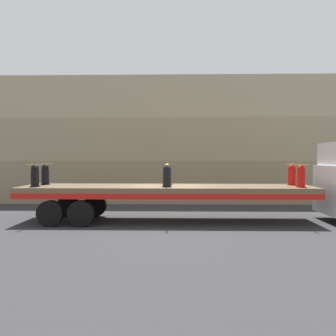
# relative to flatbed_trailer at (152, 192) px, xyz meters

# --- Properties ---
(ground_plane) EXTENTS (120.00, 120.00, 0.00)m
(ground_plane) POSITION_rel_flatbed_trailer_xyz_m (0.57, 0.00, -1.11)
(ground_plane) COLOR #2D2D30
(rock_cliff) EXTENTS (60.00, 3.30, 6.69)m
(rock_cliff) POSITION_rel_flatbed_trailer_xyz_m (0.57, 6.80, 2.24)
(rock_cliff) COLOR gray
(rock_cliff) RESTS_ON ground_plane
(flatbed_trailer) EXTENTS (10.76, 2.52, 1.34)m
(flatbed_trailer) POSITION_rel_flatbed_trailer_xyz_m (0.00, 0.00, 0.00)
(flatbed_trailer) COLOR brown
(flatbed_trailer) RESTS_ON ground_plane
(fire_hydrant_black_near_0) EXTENTS (0.36, 0.49, 0.80)m
(fire_hydrant_black_near_0) POSITION_rel_flatbed_trailer_xyz_m (-4.21, -0.53, 0.62)
(fire_hydrant_black_near_0) COLOR black
(fire_hydrant_black_near_0) RESTS_ON flatbed_trailer
(fire_hydrant_black_far_0) EXTENTS (0.36, 0.49, 0.80)m
(fire_hydrant_black_far_0) POSITION_rel_flatbed_trailer_xyz_m (-4.21, 0.53, 0.62)
(fire_hydrant_black_far_0) COLOR black
(fire_hydrant_black_far_0) RESTS_ON flatbed_trailer
(fire_hydrant_black_near_1) EXTENTS (0.36, 0.49, 0.80)m
(fire_hydrant_black_near_1) POSITION_rel_flatbed_trailer_xyz_m (0.57, -0.53, 0.62)
(fire_hydrant_black_near_1) COLOR black
(fire_hydrant_black_near_1) RESTS_ON flatbed_trailer
(fire_hydrant_black_far_1) EXTENTS (0.36, 0.49, 0.80)m
(fire_hydrant_black_far_1) POSITION_rel_flatbed_trailer_xyz_m (0.57, 0.53, 0.62)
(fire_hydrant_black_far_1) COLOR black
(fire_hydrant_black_far_1) RESTS_ON flatbed_trailer
(fire_hydrant_red_near_2) EXTENTS (0.36, 0.49, 0.80)m
(fire_hydrant_red_near_2) POSITION_rel_flatbed_trailer_xyz_m (5.35, -0.53, 0.62)
(fire_hydrant_red_near_2) COLOR red
(fire_hydrant_red_near_2) RESTS_ON flatbed_trailer
(fire_hydrant_red_far_2) EXTENTS (0.36, 0.49, 0.80)m
(fire_hydrant_red_far_2) POSITION_rel_flatbed_trailer_xyz_m (5.35, 0.53, 0.62)
(fire_hydrant_red_far_2) COLOR red
(fire_hydrant_red_far_2) RESTS_ON flatbed_trailer
(cargo_strap_rear) EXTENTS (0.05, 2.61, 0.01)m
(cargo_strap_rear) POSITION_rel_flatbed_trailer_xyz_m (-4.21, 0.00, 1.04)
(cargo_strap_rear) COLOR yellow
(cargo_strap_rear) RESTS_ON fire_hydrant_black_near_0
(cargo_strap_middle) EXTENTS (0.05, 2.61, 0.01)m
(cargo_strap_middle) POSITION_rel_flatbed_trailer_xyz_m (0.57, 0.00, 1.04)
(cargo_strap_middle) COLOR yellow
(cargo_strap_middle) RESTS_ON fire_hydrant_black_near_1
(cargo_strap_front) EXTENTS (0.05, 2.61, 0.01)m
(cargo_strap_front) POSITION_rel_flatbed_trailer_xyz_m (5.35, 0.00, 1.04)
(cargo_strap_front) COLOR yellow
(cargo_strap_front) RESTS_ON fire_hydrant_red_near_2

